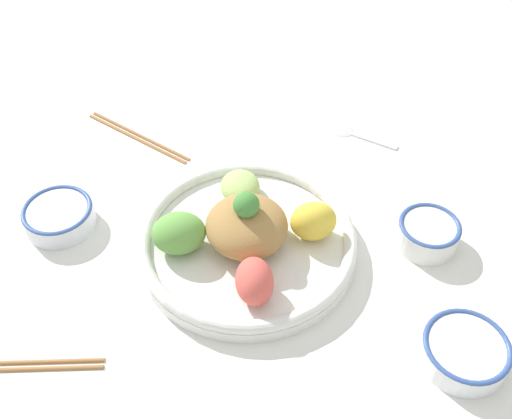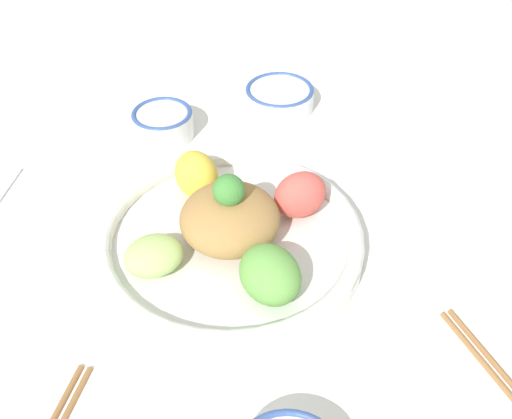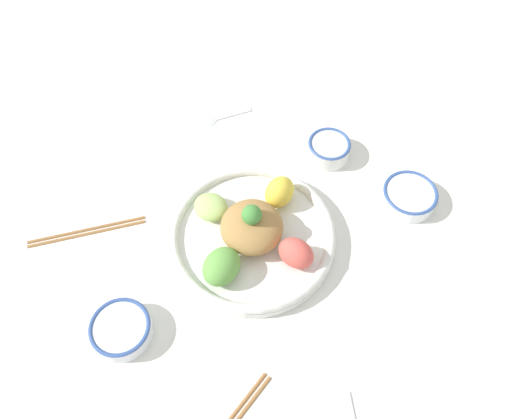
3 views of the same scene
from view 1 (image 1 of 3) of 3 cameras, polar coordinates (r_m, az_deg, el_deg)
The scene contains 8 objects.
ground_plane at distance 0.90m, azimuth 1.23°, elevation -4.42°, with size 2.40×2.40×0.00m, color white.
salad_platter at distance 0.89m, azimuth -0.95°, elevation -2.71°, with size 0.33×0.33×0.12m.
sauce_bowl_red at distance 0.83m, azimuth 19.27°, elevation -12.60°, with size 0.11×0.11×0.04m.
rice_bowl_blue at distance 0.98m, azimuth -18.28°, elevation -0.55°, with size 0.11×0.11×0.04m.
sauce_bowl_dark at distance 0.93m, azimuth 16.06°, elevation -2.12°, with size 0.09×0.09×0.04m.
chopsticks_pair_near at distance 1.11m, azimuth -11.19°, elevation 6.88°, with size 0.18×0.17×0.01m.
chopsticks_pair_far at distance 0.85m, azimuth -21.30°, elevation -13.63°, with size 0.06×0.21×0.01m.
serving_spoon_main at distance 1.12m, azimuth 9.37°, elevation 7.18°, with size 0.11×0.11×0.01m.
Camera 1 is at (-0.55, 0.15, 0.70)m, focal length 42.00 mm.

